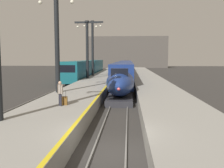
# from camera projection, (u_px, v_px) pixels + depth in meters

# --- Properties ---
(ground_plane) EXTENTS (260.00, 260.00, 0.00)m
(ground_plane) POSITION_uv_depth(u_px,v_px,m) (109.00, 153.00, 11.34)
(ground_plane) COLOR #33302D
(platform_left) EXTENTS (4.80, 110.00, 1.05)m
(platform_left) POSITION_uv_depth(u_px,v_px,m) (95.00, 85.00, 36.13)
(platform_left) COLOR gray
(platform_left) RESTS_ON ground
(platform_right) EXTENTS (4.80, 110.00, 1.05)m
(platform_right) POSITION_uv_depth(u_px,v_px,m) (151.00, 85.00, 35.59)
(platform_right) COLOR gray
(platform_right) RESTS_ON ground
(platform_left_safety_stripe) EXTENTS (0.20, 107.80, 0.01)m
(platform_left_safety_stripe) POSITION_uv_depth(u_px,v_px,m) (110.00, 81.00, 35.92)
(platform_left_safety_stripe) COLOR yellow
(platform_left_safety_stripe) RESTS_ON platform_left
(rail_main_left) EXTENTS (0.08, 110.00, 0.12)m
(rail_main_left) POSITION_uv_depth(u_px,v_px,m) (118.00, 86.00, 38.68)
(rail_main_left) COLOR slate
(rail_main_left) RESTS_ON ground
(rail_main_right) EXTENTS (0.08, 110.00, 0.12)m
(rail_main_right) POSITION_uv_depth(u_px,v_px,m) (128.00, 86.00, 38.58)
(rail_main_right) COLOR slate
(rail_main_right) RESTS_ON ground
(rail_secondary_left) EXTENTS (0.08, 110.00, 0.12)m
(rail_secondary_left) POSITION_uv_depth(u_px,v_px,m) (67.00, 85.00, 39.22)
(rail_secondary_left) COLOR slate
(rail_secondary_left) RESTS_ON ground
(rail_secondary_right) EXTENTS (0.08, 110.00, 0.12)m
(rail_secondary_right) POSITION_uv_depth(u_px,v_px,m) (76.00, 85.00, 39.12)
(rail_secondary_right) COLOR slate
(rail_secondary_right) RESTS_ON ground
(highspeed_train_main) EXTENTS (2.92, 57.96, 3.60)m
(highspeed_train_main) POSITION_uv_depth(u_px,v_px,m) (124.00, 70.00, 49.37)
(highspeed_train_main) COLOR navy
(highspeed_train_main) RESTS_ON ground
(regional_train_adjacent) EXTENTS (2.85, 36.60, 3.80)m
(regional_train_adjacent) POSITION_uv_depth(u_px,v_px,m) (88.00, 68.00, 54.80)
(regional_train_adjacent) COLOR #145660
(regional_train_adjacent) RESTS_ON ground
(station_column_mid) EXTENTS (4.00, 0.68, 9.35)m
(station_column_mid) POSITION_uv_depth(u_px,v_px,m) (57.00, 33.00, 23.48)
(station_column_mid) COLOR black
(station_column_mid) RESTS_ON platform_left
(station_column_far) EXTENTS (4.00, 0.68, 9.23)m
(station_column_far) POSITION_uv_depth(u_px,v_px,m) (87.00, 44.00, 40.58)
(station_column_far) COLOR black
(station_column_far) RESTS_ON platform_left
(station_column_distant) EXTENTS (4.00, 0.68, 10.12)m
(station_column_distant) POSITION_uv_depth(u_px,v_px,m) (93.00, 43.00, 46.55)
(station_column_distant) COLOR black
(station_column_distant) RESTS_ON platform_left
(passenger_near_edge) EXTENTS (0.43, 0.43, 1.69)m
(passenger_near_edge) POSITION_uv_depth(u_px,v_px,m) (60.00, 91.00, 17.06)
(passenger_near_edge) COLOR #23232D
(passenger_near_edge) RESTS_ON platform_left
(rolling_suitcase) EXTENTS (0.40, 0.22, 0.98)m
(rolling_suitcase) POSITION_uv_depth(u_px,v_px,m) (64.00, 101.00, 17.40)
(rolling_suitcase) COLOR brown
(rolling_suitcase) RESTS_ON platform_left
(terminus_back_wall) EXTENTS (36.00, 2.00, 14.00)m
(terminus_back_wall) POSITION_uv_depth(u_px,v_px,m) (127.00, 52.00, 111.87)
(terminus_back_wall) COLOR #4C4742
(terminus_back_wall) RESTS_ON ground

